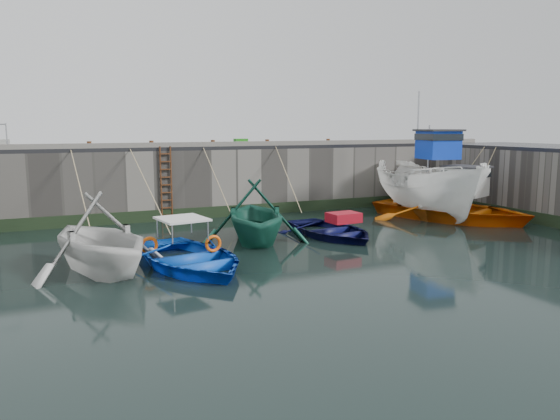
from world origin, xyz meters
name	(u,v)px	position (x,y,z in m)	size (l,w,h in m)	color
ground	(314,272)	(0.00, 0.00, 0.00)	(120.00, 120.00, 0.00)	black
quay_back	(196,179)	(0.00, 12.50, 1.50)	(30.00, 5.00, 3.00)	slate
road_back	(195,146)	(0.00, 12.50, 3.08)	(30.00, 5.00, 0.16)	black
kerb_back	(209,144)	(0.00, 10.15, 3.26)	(30.00, 0.30, 0.20)	slate
algae_back	(212,212)	(0.00, 9.96, 0.25)	(30.00, 0.08, 0.50)	black
algae_right	(547,220)	(11.96, 2.50, 0.25)	(0.08, 15.00, 0.50)	black
ladder	(166,184)	(-2.00, 9.91, 1.59)	(0.51, 0.08, 3.20)	#3F1E0F
boat_near_white	(101,272)	(-5.47, 2.43, 0.00)	(4.17, 4.83, 2.54)	silver
boat_near_white_rope	(87,238)	(-5.47, 7.47, 0.00)	(0.04, 5.70, 3.10)	tan
boat_near_blue	(190,267)	(-3.05, 1.94, 0.00)	(3.67, 5.13, 1.06)	blue
boat_near_blue_rope	(155,234)	(-3.05, 7.22, 0.00)	(0.04, 6.14, 3.10)	tan
boat_near_blacktrim	(255,241)	(-0.02, 4.58, 0.00)	(4.09, 4.74, 2.50)	#1B604B
boat_near_blacktrim_rope	(221,223)	(-0.02, 8.54, 0.00)	(0.04, 3.91, 3.10)	tan
boat_near_navy	(331,236)	(2.91, 4.27, 0.00)	(3.23, 4.52, 0.94)	#090B3A
boat_near_navy_rope	(286,219)	(2.91, 8.39, 0.00)	(0.04, 4.14, 3.10)	tan
boat_far_white	(429,189)	(9.11, 6.41, 1.25)	(3.98, 8.05, 5.98)	white
boat_far_orange	(452,209)	(9.51, 5.33, 0.46)	(7.34, 8.38, 4.44)	orange
fish_crate	(241,141)	(2.29, 12.45, 3.30)	(0.63, 0.39, 0.27)	#208317
bollard_a	(89,145)	(-5.00, 10.25, 3.30)	(0.18, 0.18, 0.28)	#3F1E0F
bollard_b	(151,144)	(-2.50, 10.25, 3.30)	(0.18, 0.18, 0.28)	#3F1E0F
bollard_c	(213,143)	(0.20, 10.25, 3.30)	(0.18, 0.18, 0.28)	#3F1E0F
bollard_d	(267,142)	(2.80, 10.25, 3.30)	(0.18, 0.18, 0.28)	#3F1E0F
bollard_e	(328,142)	(6.00, 10.25, 3.30)	(0.18, 0.18, 0.28)	#3F1E0F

